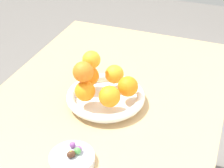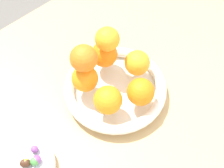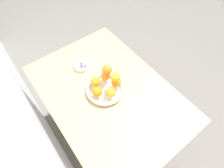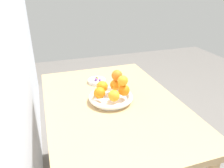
{
  "view_description": "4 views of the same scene",
  "coord_description": "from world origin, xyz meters",
  "px_view_note": "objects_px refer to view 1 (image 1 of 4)",
  "views": [
    {
      "loc": [
        0.85,
        0.35,
        1.43
      ],
      "look_at": [
        0.04,
        0.04,
        0.84
      ],
      "focal_mm": 55.0,
      "sensor_mm": 36.0,
      "label": 1
    },
    {
      "loc": [
        0.34,
        0.35,
        1.48
      ],
      "look_at": [
        0.04,
        0.02,
        0.82
      ],
      "focal_mm": 55.0,
      "sensor_mm": 36.0,
      "label": 2
    },
    {
      "loc": [
        -0.51,
        0.35,
        1.75
      ],
      "look_at": [
        -0.01,
        -0.03,
        0.82
      ],
      "focal_mm": 28.0,
      "sensor_mm": 36.0,
      "label": 3
    },
    {
      "loc": [
        -1.04,
        0.35,
        1.38
      ],
      "look_at": [
        0.01,
        0.0,
        0.85
      ],
      "focal_mm": 35.0,
      "sensor_mm": 36.0,
      "label": 4
    }
  ],
  "objects_px": {
    "candy_dish": "(72,159)",
    "candy_ball_3": "(72,154)",
    "orange_4": "(114,74)",
    "orange_3": "(128,86)",
    "orange_6": "(91,60)",
    "candy_ball_1": "(70,155)",
    "candy_ball_0": "(78,151)",
    "candy_ball_4": "(72,145)",
    "orange_0": "(89,76)",
    "candy_ball_2": "(78,149)",
    "orange_1": "(85,91)",
    "dining_table": "(106,120)",
    "fruit_bowl": "(106,97)",
    "orange_5": "(83,72)",
    "candy_ball_5": "(71,154)",
    "orange_2": "(110,96)"
  },
  "relations": [
    {
      "from": "fruit_bowl",
      "to": "orange_5",
      "type": "distance_m",
      "value": 0.14
    },
    {
      "from": "orange_0",
      "to": "orange_4",
      "type": "bearing_deg",
      "value": 119.36
    },
    {
      "from": "dining_table",
      "to": "candy_ball_4",
      "type": "relative_size",
      "value": 62.83
    },
    {
      "from": "candy_dish",
      "to": "candy_ball_2",
      "type": "xyz_separation_m",
      "value": [
        -0.02,
        0.01,
        0.02
      ]
    },
    {
      "from": "fruit_bowl",
      "to": "candy_ball_2",
      "type": "height_order",
      "value": "candy_ball_2"
    },
    {
      "from": "orange_5",
      "to": "orange_4",
      "type": "bearing_deg",
      "value": 153.87
    },
    {
      "from": "candy_ball_1",
      "to": "orange_4",
      "type": "bearing_deg",
      "value": -178.86
    },
    {
      "from": "candy_ball_0",
      "to": "candy_ball_4",
      "type": "xyz_separation_m",
      "value": [
        -0.02,
        -0.02,
        -0.0
      ]
    },
    {
      "from": "orange_6",
      "to": "fruit_bowl",
      "type": "bearing_deg",
      "value": 63.63
    },
    {
      "from": "orange_3",
      "to": "orange_4",
      "type": "relative_size",
      "value": 1.04
    },
    {
      "from": "orange_6",
      "to": "candy_ball_2",
      "type": "height_order",
      "value": "orange_6"
    },
    {
      "from": "fruit_bowl",
      "to": "dining_table",
      "type": "bearing_deg",
      "value": -154.69
    },
    {
      "from": "orange_4",
      "to": "orange_3",
      "type": "bearing_deg",
      "value": 52.11
    },
    {
      "from": "candy_ball_2",
      "to": "candy_ball_5",
      "type": "height_order",
      "value": "candy_ball_2"
    },
    {
      "from": "orange_1",
      "to": "orange_4",
      "type": "distance_m",
      "value": 0.13
    },
    {
      "from": "candy_dish",
      "to": "orange_5",
      "type": "relative_size",
      "value": 1.89
    },
    {
      "from": "candy_ball_0",
      "to": "candy_ball_3",
      "type": "distance_m",
      "value": 0.02
    },
    {
      "from": "orange_0",
      "to": "candy_ball_0",
      "type": "bearing_deg",
      "value": 17.88
    },
    {
      "from": "candy_dish",
      "to": "candy_ball_3",
      "type": "xyz_separation_m",
      "value": [
        0.0,
        0.0,
        0.02
      ]
    },
    {
      "from": "orange_4",
      "to": "candy_ball_4",
      "type": "relative_size",
      "value": 3.62
    },
    {
      "from": "candy_dish",
      "to": "candy_ball_3",
      "type": "height_order",
      "value": "candy_ball_3"
    },
    {
      "from": "orange_6",
      "to": "candy_ball_2",
      "type": "relative_size",
      "value": 2.99
    },
    {
      "from": "candy_ball_4",
      "to": "orange_1",
      "type": "bearing_deg",
      "value": -166.18
    },
    {
      "from": "orange_0",
      "to": "orange_2",
      "type": "height_order",
      "value": "orange_2"
    },
    {
      "from": "orange_6",
      "to": "candy_ball_3",
      "type": "bearing_deg",
      "value": 13.73
    },
    {
      "from": "dining_table",
      "to": "orange_5",
      "type": "distance_m",
      "value": 0.24
    },
    {
      "from": "candy_ball_0",
      "to": "candy_ball_1",
      "type": "height_order",
      "value": "candy_ball_0"
    },
    {
      "from": "orange_4",
      "to": "candy_ball_1",
      "type": "distance_m",
      "value": 0.35
    },
    {
      "from": "orange_2",
      "to": "orange_6",
      "type": "height_order",
      "value": "orange_6"
    },
    {
      "from": "candy_ball_1",
      "to": "candy_ball_2",
      "type": "relative_size",
      "value": 0.94
    },
    {
      "from": "orange_6",
      "to": "candy_ball_1",
      "type": "bearing_deg",
      "value": 12.99
    },
    {
      "from": "candy_ball_5",
      "to": "orange_3",
      "type": "bearing_deg",
      "value": 168.91
    },
    {
      "from": "fruit_bowl",
      "to": "candy_ball_0",
      "type": "distance_m",
      "value": 0.26
    },
    {
      "from": "orange_2",
      "to": "orange_6",
      "type": "distance_m",
      "value": 0.14
    },
    {
      "from": "orange_5",
      "to": "orange_6",
      "type": "height_order",
      "value": "orange_5"
    },
    {
      "from": "orange_1",
      "to": "orange_6",
      "type": "relative_size",
      "value": 1.09
    },
    {
      "from": "fruit_bowl",
      "to": "orange_5",
      "type": "relative_size",
      "value": 4.0
    },
    {
      "from": "candy_ball_2",
      "to": "candy_ball_3",
      "type": "relative_size",
      "value": 1.07
    },
    {
      "from": "fruit_bowl",
      "to": "candy_ball_2",
      "type": "relative_size",
      "value": 12.99
    },
    {
      "from": "orange_3",
      "to": "candy_ball_4",
      "type": "distance_m",
      "value": 0.27
    },
    {
      "from": "candy_ball_2",
      "to": "candy_ball_3",
      "type": "xyz_separation_m",
      "value": [
        0.02,
        -0.01,
        -0.0
      ]
    },
    {
      "from": "candy_ball_0",
      "to": "candy_ball_1",
      "type": "distance_m",
      "value": 0.02
    },
    {
      "from": "orange_1",
      "to": "orange_5",
      "type": "relative_size",
      "value": 1.01
    },
    {
      "from": "orange_2",
      "to": "candy_ball_2",
      "type": "bearing_deg",
      "value": -3.51
    },
    {
      "from": "dining_table",
      "to": "orange_3",
      "type": "xyz_separation_m",
      "value": [
        -0.0,
        0.08,
        0.16
      ]
    },
    {
      "from": "orange_2",
      "to": "candy_ball_0",
      "type": "relative_size",
      "value": 3.37
    },
    {
      "from": "orange_3",
      "to": "orange_4",
      "type": "height_order",
      "value": "orange_3"
    },
    {
      "from": "orange_4",
      "to": "candy_ball_2",
      "type": "relative_size",
      "value": 3.21
    },
    {
      "from": "orange_2",
      "to": "candy_ball_3",
      "type": "distance_m",
      "value": 0.22
    },
    {
      "from": "candy_ball_0",
      "to": "candy_ball_3",
      "type": "relative_size",
      "value": 1.08
    }
  ]
}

